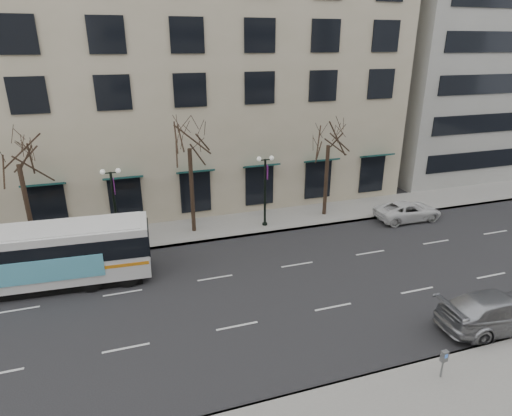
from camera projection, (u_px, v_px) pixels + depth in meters
name	position (u px, v px, depth m)	size (l,w,h in m)	color
ground	(225.00, 300.00, 22.01)	(160.00, 160.00, 0.00)	black
sidewalk_far	(261.00, 222.00, 31.40)	(80.00, 4.00, 0.15)	gray
building_hotel	(137.00, 47.00, 35.70)	(40.00, 20.00, 24.00)	tan
tree_far_left	(15.00, 148.00, 24.50)	(3.60, 3.60, 8.34)	black
tree_far_mid	(189.00, 134.00, 27.31)	(3.60, 3.60, 8.55)	black
tree_far_right	(329.00, 132.00, 30.36)	(3.60, 3.60, 8.06)	black
lamp_post_left	(115.00, 204.00, 26.77)	(1.22, 0.45, 5.21)	black
lamp_post_right	(265.00, 188.00, 29.65)	(1.22, 0.45, 5.21)	black
city_bus	(30.00, 257.00, 22.48)	(12.62, 3.47, 3.38)	white
silver_car	(499.00, 311.00, 19.66)	(2.36, 5.82, 1.69)	#9EA0A6
white_pickup	(408.00, 211.00, 31.73)	(2.29, 4.97, 1.38)	silver
pay_station	(444.00, 358.00, 16.42)	(0.27, 0.19, 1.23)	slate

